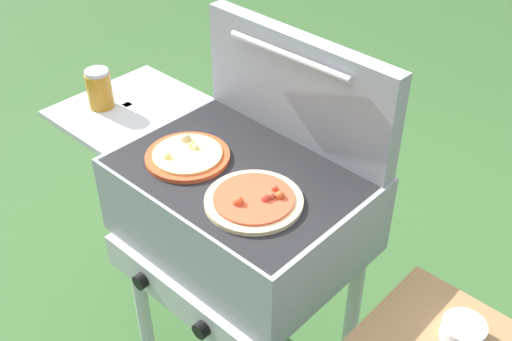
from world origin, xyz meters
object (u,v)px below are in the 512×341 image
Objects in this scene: pizza_pepperoni at (254,200)px; topping_bowl_near at (463,331)px; grill at (238,210)px; sauce_jar at (99,89)px; pizza_cheese at (187,155)px.

pizza_pepperoni is 0.56m from topping_bowl_near.
grill is 0.65m from topping_bowl_near.
grill is at bearing 150.30° from pizza_pepperoni.
topping_bowl_near is (0.64, 0.06, -0.02)m from grill.
sauce_jar is (-0.64, 0.02, 0.05)m from pizza_pepperoni.
pizza_pepperoni is 2.01× the size of sauce_jar.
sauce_jar is (-0.51, -0.05, 0.20)m from grill.
grill is 8.09× the size of sauce_jar.
topping_bowl_near is (1.16, 0.11, -0.22)m from sauce_jar.
sauce_jar is at bearing -174.18° from grill.
grill is at bearing 5.82° from sauce_jar.
pizza_cheese is at bearing 176.30° from pizza_pepperoni.
grill reaches higher than topping_bowl_near.
sauce_jar is at bearing 177.96° from pizza_pepperoni.
grill is 0.21m from pizza_cheese.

